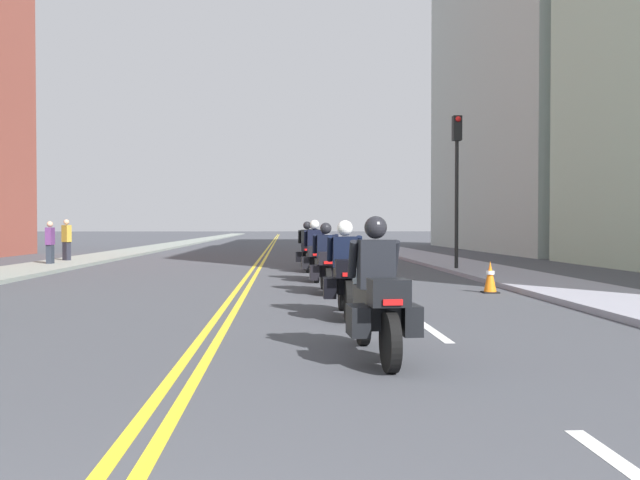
{
  "coord_description": "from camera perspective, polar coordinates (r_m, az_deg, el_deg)",
  "views": [
    {
      "loc": [
        0.99,
        -1.48,
        1.5
      ],
      "look_at": [
        2.05,
        17.9,
        1.08
      ],
      "focal_mm": 37.06,
      "sensor_mm": 36.0,
      "label": 1
    }
  ],
  "objects": [
    {
      "name": "sidewalk_left",
      "position": [
        50.22,
        -12.8,
        -0.45
      ],
      "size": [
        2.49,
        144.0,
        0.12
      ],
      "primitive_type": "cube",
      "color": "gray",
      "rests_on": "ground"
    },
    {
      "name": "motorcycle_3",
      "position": [
        18.05,
        -0.45,
        -1.41
      ],
      "size": [
        0.77,
        2.25,
        1.67
      ],
      "rotation": [
        0.0,
        0.0,
        0.02
      ],
      "color": "black",
      "rests_on": "ground"
    },
    {
      "name": "sidewalk_right",
      "position": [
        49.92,
        4.33,
        -0.43
      ],
      "size": [
        2.49,
        144.0,
        0.12
      ],
      "primitive_type": "cube",
      "color": "#91919F",
      "rests_on": "ground"
    },
    {
      "name": "motorcycle_5",
      "position": [
        25.5,
        -0.62,
        -0.64
      ],
      "size": [
        0.77,
        2.25,
        1.64
      ],
      "rotation": [
        0.0,
        0.0,
        0.01
      ],
      "color": "black",
      "rests_on": "ground"
    },
    {
      "name": "lane_dashes_white",
      "position": [
        30.59,
        0.85,
        -1.58
      ],
      "size": [
        0.14,
        56.4,
        0.01
      ],
      "color": "silver",
      "rests_on": "ground"
    },
    {
      "name": "traffic_cone_0",
      "position": [
        15.25,
        14.48,
        -3.12
      ],
      "size": [
        0.35,
        0.35,
        0.72
      ],
      "color": "black",
      "rests_on": "ground"
    },
    {
      "name": "centreline_yellow_inner",
      "position": [
        49.52,
        -4.4,
        -0.51
      ],
      "size": [
        0.12,
        132.0,
        0.01
      ],
      "primitive_type": "cube",
      "color": "yellow",
      "rests_on": "ground"
    },
    {
      "name": "motorcycle_0",
      "position": [
        7.45,
        4.98,
        -5.28
      ],
      "size": [
        0.78,
        2.21,
        1.61
      ],
      "rotation": [
        0.0,
        0.0,
        0.06
      ],
      "color": "black",
      "rests_on": "ground"
    },
    {
      "name": "motorcycle_2",
      "position": [
        14.75,
        0.53,
        -2.1
      ],
      "size": [
        0.76,
        2.07,
        1.57
      ],
      "rotation": [
        0.0,
        0.0,
        0.01
      ],
      "color": "black",
      "rests_on": "ground"
    },
    {
      "name": "centreline_yellow_outer",
      "position": [
        49.51,
        -4.12,
        -0.51
      ],
      "size": [
        0.12,
        132.0,
        0.01
      ],
      "primitive_type": "cube",
      "color": "yellow",
      "rests_on": "ground"
    },
    {
      "name": "motorcycle_1",
      "position": [
        10.88,
        2.21,
        -3.16
      ],
      "size": [
        0.77,
        2.12,
        1.59
      ],
      "rotation": [
        0.0,
        0.0,
        -0.02
      ],
      "color": "black",
      "rests_on": "ground"
    },
    {
      "name": "traffic_light_near",
      "position": [
        22.06,
        11.73,
        6.38
      ],
      "size": [
        0.28,
        0.38,
        5.08
      ],
      "color": "black",
      "rests_on": "ground"
    },
    {
      "name": "motorcycle_4",
      "position": [
        21.73,
        -1.12,
        -0.96
      ],
      "size": [
        0.76,
        2.14,
        1.65
      ],
      "rotation": [
        0.0,
        0.0,
        -0.01
      ],
      "color": "black",
      "rests_on": "ground"
    },
    {
      "name": "pedestrian_1",
      "position": [
        26.09,
        -22.28,
        -0.26
      ],
      "size": [
        0.24,
        0.49,
        1.67
      ],
      "rotation": [
        0.0,
        0.0,
        1.5
      ],
      "color": "#262C38",
      "rests_on": "ground"
    },
    {
      "name": "building_right_1",
      "position": [
        43.68,
        17.21,
        13.62
      ],
      "size": [
        6.7,
        21.75,
        21.84
      ],
      "color": "#ADB9B2",
      "rests_on": "ground"
    },
    {
      "name": "pedestrian_0",
      "position": [
        28.33,
        -21.04,
        -0.05
      ],
      "size": [
        0.42,
        0.39,
        1.76
      ],
      "rotation": [
        0.0,
        0.0,
        5.65
      ],
      "color": "#23232E",
      "rests_on": "ground"
    },
    {
      "name": "ground_plane",
      "position": [
        49.52,
        -4.26,
        -0.51
      ],
      "size": [
        264.0,
        264.0,
        0.0
      ],
      "primitive_type": "plane",
      "color": "#404248"
    }
  ]
}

